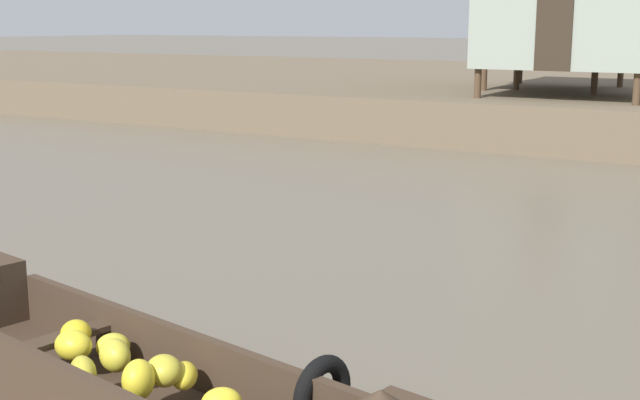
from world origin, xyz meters
The scene contains 4 objects.
ground_plane centered at (0.00, 10.00, 0.00)m, with size 300.00×300.00×0.00m, color #665B4C.
banana_boat centered at (0.03, 4.51, 0.31)m, with size 5.16×1.77×0.88m.
stilt_house_left centered at (-2.22, 23.07, 3.10)m, with size 3.91×3.82×4.05m.
stilt_house_mid_left centered at (-1.17, 20.75, 3.09)m, with size 4.65×3.73×3.89m.
Camera 1 is at (4.13, 0.39, 2.76)m, focal length 47.57 mm.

